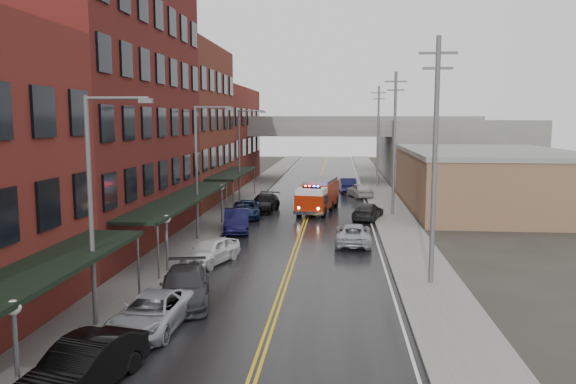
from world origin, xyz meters
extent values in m
cube|color=black|center=(0.00, 30.00, 0.01)|extent=(11.00, 160.00, 0.02)
cube|color=slate|center=(-7.30, 30.00, 0.07)|extent=(3.00, 160.00, 0.15)
cube|color=slate|center=(7.30, 30.00, 0.07)|extent=(3.00, 160.00, 0.15)
cube|color=gray|center=(-5.65, 30.00, 0.07)|extent=(0.30, 160.00, 0.15)
cube|color=gray|center=(5.65, 30.00, 0.07)|extent=(0.30, 160.00, 0.15)
cube|color=maroon|center=(-13.30, 23.00, 9.00)|extent=(9.00, 20.00, 18.00)
cube|color=brown|center=(-13.30, 40.50, 7.50)|extent=(9.00, 15.00, 15.00)
cube|color=maroon|center=(-13.30, 58.00, 6.00)|extent=(9.00, 20.00, 12.00)
cube|color=#826046|center=(16.00, 40.00, 2.50)|extent=(14.00, 22.00, 5.00)
cube|color=slate|center=(18.00, 70.00, 4.00)|extent=(18.00, 30.00, 8.00)
cube|color=black|center=(-7.50, 4.00, 3.00)|extent=(2.60, 16.00, 0.18)
cylinder|color=slate|center=(-6.35, 11.60, 1.50)|extent=(0.10, 0.10, 3.00)
cube|color=black|center=(-7.50, 23.00, 3.00)|extent=(2.60, 18.00, 0.18)
cylinder|color=slate|center=(-6.35, 14.40, 1.50)|extent=(0.10, 0.10, 3.00)
cylinder|color=slate|center=(-6.35, 31.60, 1.50)|extent=(0.10, 0.10, 3.00)
cube|color=black|center=(-7.50, 40.50, 3.00)|extent=(2.60, 13.00, 0.18)
cylinder|color=slate|center=(-6.35, 34.40, 1.50)|extent=(0.10, 0.10, 3.00)
cylinder|color=slate|center=(-6.35, 46.60, 1.50)|extent=(0.10, 0.10, 3.00)
cylinder|color=#59595B|center=(-6.40, 2.00, 1.40)|extent=(0.14, 0.14, 2.80)
sphere|color=silver|center=(-6.40, 2.00, 2.90)|extent=(0.44, 0.44, 0.44)
cylinder|color=#59595B|center=(-6.40, 16.00, 1.40)|extent=(0.14, 0.14, 2.80)
sphere|color=silver|center=(-6.40, 16.00, 2.90)|extent=(0.44, 0.44, 0.44)
cylinder|color=#59595B|center=(-6.40, 30.00, 1.40)|extent=(0.14, 0.14, 2.80)
sphere|color=silver|center=(-6.40, 30.00, 2.90)|extent=(0.44, 0.44, 0.44)
cylinder|color=#59595B|center=(-6.80, 8.00, 4.50)|extent=(0.18, 0.18, 9.00)
cylinder|color=#59595B|center=(-5.60, 8.00, 8.90)|extent=(2.40, 0.12, 0.12)
cube|color=#59595B|center=(-4.50, 8.00, 8.80)|extent=(0.50, 0.22, 0.18)
cylinder|color=#59595B|center=(-6.80, 24.00, 4.50)|extent=(0.18, 0.18, 9.00)
cylinder|color=#59595B|center=(-5.60, 24.00, 8.90)|extent=(2.40, 0.12, 0.12)
cube|color=#59595B|center=(-4.50, 24.00, 8.80)|extent=(0.50, 0.22, 0.18)
cylinder|color=#59595B|center=(-6.80, 40.00, 4.50)|extent=(0.18, 0.18, 9.00)
cylinder|color=#59595B|center=(-5.60, 40.00, 8.90)|extent=(2.40, 0.12, 0.12)
cube|color=#59595B|center=(-4.50, 40.00, 8.80)|extent=(0.50, 0.22, 0.18)
cylinder|color=#59595B|center=(7.20, 15.00, 6.00)|extent=(0.24, 0.24, 12.00)
cube|color=#59595B|center=(7.20, 15.00, 11.20)|extent=(1.80, 0.12, 0.12)
cube|color=#59595B|center=(7.20, 15.00, 10.50)|extent=(1.40, 0.12, 0.12)
cylinder|color=#59595B|center=(7.20, 35.00, 6.00)|extent=(0.24, 0.24, 12.00)
cube|color=#59595B|center=(7.20, 35.00, 11.20)|extent=(1.80, 0.12, 0.12)
cube|color=#59595B|center=(7.20, 35.00, 10.50)|extent=(1.40, 0.12, 0.12)
cylinder|color=#59595B|center=(7.20, 55.00, 6.00)|extent=(0.24, 0.24, 12.00)
cube|color=#59595B|center=(7.20, 55.00, 11.20)|extent=(1.80, 0.12, 0.12)
cube|color=#59595B|center=(7.20, 55.00, 10.50)|extent=(1.40, 0.12, 0.12)
cube|color=slate|center=(0.00, 62.00, 6.75)|extent=(40.00, 10.00, 1.50)
cube|color=slate|center=(-11.00, 62.00, 3.00)|extent=(1.60, 8.00, 6.00)
cube|color=slate|center=(11.00, 62.00, 3.00)|extent=(1.60, 8.00, 6.00)
cube|color=#961C06|center=(1.01, 37.71, 1.49)|extent=(3.26, 5.63, 2.02)
cube|color=#961C06|center=(0.39, 34.01, 1.20)|extent=(2.79, 2.87, 1.45)
cube|color=silver|center=(0.39, 34.01, 2.17)|extent=(2.64, 2.66, 0.48)
cube|color=black|center=(0.42, 34.20, 1.49)|extent=(2.65, 1.92, 0.77)
cube|color=slate|center=(1.01, 37.71, 2.65)|extent=(2.96, 5.21, 0.29)
cube|color=black|center=(0.39, 34.01, 2.49)|extent=(1.57, 0.52, 0.13)
sphere|color=#FF0C0C|center=(-0.14, 34.10, 2.56)|extent=(0.19, 0.19, 0.19)
sphere|color=#1933FF|center=(0.91, 33.92, 2.56)|extent=(0.19, 0.19, 0.19)
cylinder|color=black|center=(-0.67, 34.09, 0.48)|extent=(1.01, 0.49, 0.96)
cylinder|color=black|center=(1.42, 33.74, 0.48)|extent=(1.01, 0.49, 0.96)
cylinder|color=black|center=(-0.11, 37.41, 0.48)|extent=(1.01, 0.49, 0.96)
cylinder|color=black|center=(1.98, 37.06, 0.48)|extent=(1.01, 0.49, 0.96)
cylinder|color=black|center=(0.29, 39.79, 0.48)|extent=(1.01, 0.49, 0.96)
cylinder|color=black|center=(2.38, 39.44, 0.48)|extent=(1.01, 0.49, 0.96)
imported|color=black|center=(-4.91, 2.97, 0.79)|extent=(2.61, 5.04, 1.58)
imported|color=#A8AAB0|center=(-4.54, 7.99, 0.69)|extent=(2.55, 5.08, 1.38)
imported|color=#2B2C2E|center=(-4.13, 11.30, 0.76)|extent=(3.22, 5.56, 1.52)
imported|color=silver|center=(-4.53, 18.14, 0.74)|extent=(3.07, 4.69, 1.49)
imported|color=black|center=(-4.73, 27.20, 0.82)|extent=(2.54, 5.21, 1.65)
imported|color=#111F43|center=(-5.00, 33.15, 0.70)|extent=(2.86, 5.26, 1.40)
imported|color=black|center=(-3.96, 36.49, 0.75)|extent=(2.63, 5.38, 1.51)
imported|color=#A6A8AE|center=(3.60, 23.80, 0.69)|extent=(2.40, 5.02, 1.38)
imported|color=black|center=(5.00, 33.09, 0.68)|extent=(3.07, 5.00, 1.35)
imported|color=#B5B5B5|center=(4.83, 46.20, 0.78)|extent=(2.98, 4.88, 1.55)
imported|color=black|center=(3.60, 50.49, 0.81)|extent=(2.08, 5.02, 1.61)
camera|label=1|loc=(2.63, -12.36, 8.12)|focal=35.00mm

